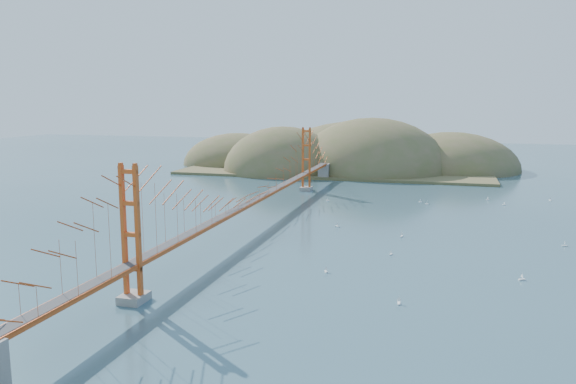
# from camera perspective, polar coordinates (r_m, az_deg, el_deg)

# --- Properties ---
(ground) EXTENTS (320.00, 320.00, 0.00)m
(ground) POSITION_cam_1_polar(r_m,az_deg,el_deg) (75.68, -3.61, -3.39)
(ground) COLOR #2F505F
(ground) RESTS_ON ground
(bridge) EXTENTS (2.20, 94.40, 12.00)m
(bridge) POSITION_cam_1_polar(r_m,az_deg,el_deg) (74.61, -3.62, 1.90)
(bridge) COLOR gray
(bridge) RESTS_ON ground
(far_headlands) EXTENTS (84.00, 58.00, 25.00)m
(far_headlands) POSITION_cam_1_polar(r_m,az_deg,el_deg) (140.91, 6.49, 2.54)
(far_headlands) COLOR brown
(far_headlands) RESTS_ON ground
(sailboat_8) EXTENTS (0.55, 0.55, 0.62)m
(sailboat_8) POSITION_cam_1_polar(r_m,az_deg,el_deg) (100.01, 19.62, -0.69)
(sailboat_8) COLOR white
(sailboat_8) RESTS_ON ground
(sailboat_12) EXTENTS (0.56, 0.56, 0.63)m
(sailboat_12) POSITION_cam_1_polar(r_m,az_deg,el_deg) (94.87, 13.29, -0.91)
(sailboat_12) COLOR white
(sailboat_12) RESTS_ON ground
(sailboat_15) EXTENTS (0.66, 0.66, 0.71)m
(sailboat_15) POSITION_cam_1_polar(r_m,az_deg,el_deg) (103.37, 25.09, -0.71)
(sailboat_15) COLOR white
(sailboat_15) RESTS_ON ground
(sailboat_7) EXTENTS (0.61, 0.57, 0.68)m
(sailboat_7) POSITION_cam_1_polar(r_m,az_deg,el_deg) (93.02, 13.92, -1.14)
(sailboat_7) COLOR white
(sailboat_7) RESTS_ON ground
(sailboat_6) EXTENTS (0.62, 0.62, 0.68)m
(sailboat_6) POSITION_cam_1_polar(r_m,az_deg,el_deg) (55.57, 3.89, -7.99)
(sailboat_6) COLOR white
(sailboat_6) RESTS_ON ground
(sailboat_17) EXTENTS (0.53, 0.52, 0.60)m
(sailboat_17) POSITION_cam_1_polar(r_m,az_deg,el_deg) (96.17, 21.12, -1.17)
(sailboat_17) COLOR white
(sailboat_17) RESTS_ON ground
(sailboat_16) EXTENTS (0.69, 0.69, 0.74)m
(sailboat_16) POSITION_cam_1_polar(r_m,az_deg,el_deg) (74.85, 5.03, -3.43)
(sailboat_16) COLOR white
(sailboat_16) RESTS_ON ground
(sailboat_0) EXTENTS (0.52, 0.54, 0.60)m
(sailboat_0) POSITION_cam_1_polar(r_m,az_deg,el_deg) (62.45, 10.42, -6.17)
(sailboat_0) COLOR white
(sailboat_0) RESTS_ON ground
(sailboat_3) EXTENTS (0.56, 0.47, 0.65)m
(sailboat_3) POSITION_cam_1_polar(r_m,az_deg,el_deg) (93.58, 4.04, -0.82)
(sailboat_3) COLOR white
(sailboat_3) RESTS_ON ground
(sailboat_10) EXTENTS (0.56, 0.65, 0.74)m
(sailboat_10) POSITION_cam_1_polar(r_m,az_deg,el_deg) (48.14, 11.20, -10.94)
(sailboat_10) COLOR white
(sailboat_10) RESTS_ON ground
(sailboat_13) EXTENTS (0.66, 0.66, 0.73)m
(sailboat_13) POSITION_cam_1_polar(r_m,az_deg,el_deg) (57.46, 22.67, -8.12)
(sailboat_13) COLOR white
(sailboat_13) RESTS_ON ground
(sailboat_14) EXTENTS (0.56, 0.64, 0.73)m
(sailboat_14) POSITION_cam_1_polar(r_m,az_deg,el_deg) (70.65, 11.47, -4.36)
(sailboat_14) COLOR white
(sailboat_14) RESTS_ON ground
(sailboat_2) EXTENTS (0.55, 0.44, 0.64)m
(sailboat_2) POSITION_cam_1_polar(r_m,az_deg,el_deg) (72.36, 26.29, -4.85)
(sailboat_2) COLOR white
(sailboat_2) RESTS_ON ground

